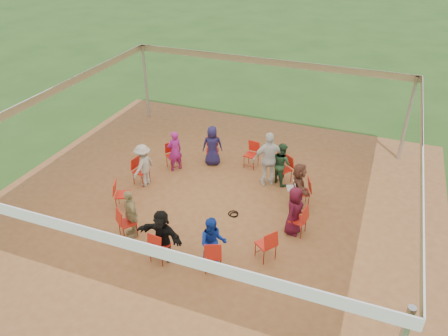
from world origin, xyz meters
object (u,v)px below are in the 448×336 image
(person_seated_0, at_px, (299,185))
(person_seated_2, at_px, (212,146))
(chair_10, at_px, (266,244))
(laptop, at_px, (293,186))
(person_seated_1, at_px, (281,164))
(person_seated_7, at_px, (213,243))
(chair_1, at_px, (284,169))
(person_seated_8, at_px, (294,211))
(chair_3, at_px, (213,151))
(chair_5, at_px, (141,171))
(chair_11, at_px, (298,220))
(person_seated_4, at_px, (143,165))
(chair_8, at_px, (160,246))
(chair_2, at_px, (251,155))
(chair_7, at_px, (127,222))
(person_seated_5, at_px, (131,213))
(person_seated_6, at_px, (162,235))
(chair_4, at_px, (174,156))
(chair_6, at_px, (123,195))
(standing_person, at_px, (269,159))
(chair_0, at_px, (302,192))
(chair_9, at_px, (213,255))
(person_seated_3, at_px, (175,151))
(cable_coil, at_px, (234,214))

(person_seated_0, relative_size, person_seated_2, 1.00)
(chair_10, height_order, laptop, chair_10)
(person_seated_1, relative_size, person_seated_7, 1.00)
(chair_1, distance_m, person_seated_8, 2.57)
(chair_3, xyz_separation_m, person_seated_2, (0.05, -0.11, 0.26))
(chair_5, relative_size, chair_11, 1.00)
(person_seated_4, relative_size, laptop, 3.40)
(chair_10, height_order, person_seated_4, person_seated_4)
(chair_5, relative_size, person_seated_2, 0.64)
(person_seated_2, bearing_deg, chair_11, 120.78)
(chair_8, bearing_deg, chair_2, 90.00)
(chair_7, distance_m, person_seated_5, 0.28)
(chair_1, distance_m, person_seated_6, 4.94)
(chair_2, height_order, chair_7, same)
(person_seated_0, bearing_deg, chair_4, 59.22)
(chair_7, height_order, chair_11, same)
(chair_6, xyz_separation_m, standing_person, (3.58, 2.76, 0.46))
(chair_6, distance_m, person_seated_0, 5.11)
(chair_7, height_order, person_seated_2, person_seated_2)
(person_seated_6, xyz_separation_m, person_seated_8, (2.79, 2.15, 0.00))
(chair_7, bearing_deg, chair_6, 165.00)
(chair_2, bearing_deg, person_seated_8, 133.65)
(chair_0, relative_size, chair_10, 1.00)
(chair_4, height_order, chair_9, same)
(chair_3, distance_m, chair_10, 5.04)
(chair_5, xyz_separation_m, standing_person, (3.76, 1.42, 0.46))
(chair_11, bearing_deg, chair_9, 150.00)
(chair_11, xyz_separation_m, person_seated_7, (-1.63, -1.96, 0.26))
(laptop, bearing_deg, chair_8, 121.87)
(chair_7, bearing_deg, person_seated_7, 32.33)
(person_seated_3, bearing_deg, cable_coil, 95.33)
(chair_3, bearing_deg, person_seated_5, 60.78)
(standing_person, bearing_deg, person_seated_2, -43.18)
(chair_7, bearing_deg, laptop, 75.87)
(chair_0, xyz_separation_m, person_seated_1, (-0.90, 0.97, 0.26))
(chair_11, xyz_separation_m, cable_coil, (-1.88, 0.16, -0.43))
(chair_8, relative_size, person_seated_6, 0.64)
(person_seated_3, relative_size, person_seated_5, 1.00)
(person_seated_8, bearing_deg, chair_7, 120.78)
(chair_2, relative_size, chair_3, 1.00)
(person_seated_7, bearing_deg, person_seated_2, 90.00)
(chair_2, height_order, chair_8, same)
(chair_1, xyz_separation_m, person_seated_6, (-1.90, -4.55, 0.26))
(chair_6, xyz_separation_m, person_seated_4, (-0.06, 1.32, 0.26))
(chair_8, xyz_separation_m, standing_person, (1.51, 4.35, 0.46))
(person_seated_2, xyz_separation_m, laptop, (3.11, -1.40, -0.04))
(chair_0, height_order, chair_3, same)
(chair_10, distance_m, laptop, 2.49)
(chair_3, bearing_deg, laptop, 131.77)
(person_seated_0, relative_size, person_seated_5, 1.00)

